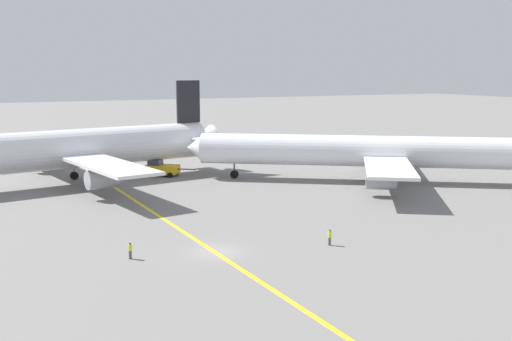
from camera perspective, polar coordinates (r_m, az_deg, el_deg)
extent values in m
plane|color=slate|center=(60.13, -3.73, -7.57)|extent=(600.00, 600.00, 0.00)
cube|color=yellow|center=(69.01, -7.25, -5.39)|extent=(3.83, 119.97, 0.01)
cylinder|color=silver|center=(97.70, -17.95, 1.85)|extent=(49.35, 14.23, 5.99)
cone|color=silver|center=(108.15, -4.97, 2.96)|extent=(4.36, 5.33, 4.79)
cube|color=silver|center=(98.58, -16.57, 1.45)|extent=(14.53, 48.83, 0.44)
cube|color=silver|center=(106.83, -6.13, 3.18)|extent=(5.36, 13.35, 0.28)
cube|color=black|center=(106.21, -6.33, 6.39)|extent=(4.40, 1.10, 7.22)
cylinder|color=#999EA3|center=(111.34, -19.32, 1.25)|extent=(4.58, 3.28, 2.60)
cylinder|color=#999EA3|center=(85.92, -14.15, -0.78)|extent=(4.58, 3.28, 2.60)
cylinder|color=slate|center=(96.17, -15.26, -0.41)|extent=(0.28, 0.28, 2.14)
cylinder|color=black|center=(96.35, -15.23, -1.03)|extent=(1.37, 0.76, 1.30)
cylinder|color=slate|center=(102.50, -16.59, 0.12)|extent=(0.28, 0.28, 2.14)
cylinder|color=black|center=(102.67, -16.57, -0.47)|extent=(1.37, 0.76, 1.30)
cylinder|color=white|center=(97.66, 10.30, 1.79)|extent=(46.58, 33.87, 4.89)
cone|color=white|center=(100.56, -5.69, 2.11)|extent=(4.84, 5.29, 4.50)
cube|color=white|center=(97.89, 11.84, 1.33)|extent=(28.78, 38.11, 0.44)
cylinder|color=#999EA3|center=(109.64, 10.92, 1.26)|extent=(4.94, 4.51, 2.60)
cylinder|color=#999EA3|center=(86.58, 11.59, -0.90)|extent=(4.94, 4.51, 2.60)
cylinder|color=slate|center=(94.98, 12.51, -0.45)|extent=(0.28, 0.28, 2.03)
cylinder|color=black|center=(95.15, 12.49, -1.05)|extent=(1.38, 1.19, 1.30)
cylinder|color=slate|center=(101.67, 12.24, 0.20)|extent=(0.28, 0.28, 2.03)
cylinder|color=black|center=(101.84, 12.22, -0.37)|extent=(1.38, 1.19, 1.30)
cylinder|color=slate|center=(99.65, -2.03, 0.22)|extent=(0.28, 0.28, 2.03)
cylinder|color=black|center=(99.82, -2.03, -0.35)|extent=(1.38, 1.19, 1.30)
cube|color=gold|center=(103.01, -8.73, 0.13)|extent=(5.94, 5.58, 1.40)
cube|color=#333D47|center=(103.29, -9.35, 0.78)|extent=(2.92, 2.96, 0.90)
cylinder|color=#4C4C51|center=(101.46, -6.48, 0.12)|extent=(2.60, 2.18, 0.20)
sphere|color=orange|center=(103.19, -9.36, 1.13)|extent=(0.24, 0.24, 0.24)
cylinder|color=black|center=(102.60, -10.02, -0.34)|extent=(0.89, 0.80, 0.90)
cylinder|color=black|center=(105.13, -9.41, -0.09)|extent=(0.89, 0.80, 0.90)
cylinder|color=black|center=(101.13, -8.00, -0.43)|extent=(0.89, 0.80, 0.90)
cylinder|color=black|center=(103.70, -7.44, -0.17)|extent=(0.89, 0.80, 0.90)
cylinder|color=#4C4C51|center=(58.92, -11.63, -7.70)|extent=(0.28, 0.28, 0.80)
cylinder|color=#D1E02D|center=(58.72, -11.65, -7.06)|extent=(0.36, 0.36, 0.57)
sphere|color=brown|center=(58.61, -11.66, -6.69)|extent=(0.22, 0.22, 0.22)
cylinder|color=#4C4C51|center=(62.48, 6.86, -6.56)|extent=(0.28, 0.28, 0.84)
cylinder|color=#D1E02D|center=(62.28, 6.88, -5.93)|extent=(0.36, 0.36, 0.60)
sphere|color=brown|center=(62.18, 6.88, -5.56)|extent=(0.23, 0.23, 0.23)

